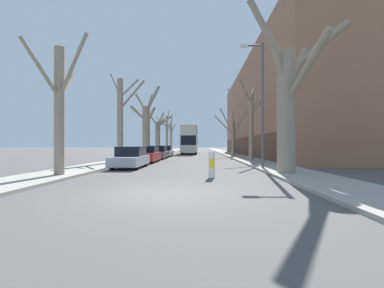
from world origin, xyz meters
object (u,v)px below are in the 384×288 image
(street_tree_right_1, at_px, (251,122))
(parked_car_0, at_px, (131,158))
(street_tree_left_5, at_px, (171,136))
(street_tree_left_4, at_px, (167,132))
(double_decker_bus, at_px, (190,139))
(street_tree_right_0, at_px, (288,100))
(street_tree_left_3, at_px, (158,134))
(traffic_bollard, at_px, (212,164))
(street_tree_left_0, at_px, (60,107))
(parked_car_1, at_px, (147,155))
(lamp_post, at_px, (261,98))
(street_tree_right_2, at_px, (232,134))
(street_tree_left_1, at_px, (121,116))
(parked_car_3, at_px, (165,151))
(street_tree_left_2, at_px, (146,126))
(parked_car_2, at_px, (158,153))

(street_tree_right_1, relative_size, parked_car_0, 1.77)
(street_tree_left_5, bearing_deg, parked_car_0, -87.09)
(street_tree_right_1, bearing_deg, street_tree_left_4, 111.75)
(double_decker_bus, bearing_deg, street_tree_right_0, -78.98)
(street_tree_left_3, distance_m, traffic_bollard, 29.17)
(street_tree_left_0, xyz_separation_m, street_tree_left_4, (-0.10, 38.14, 0.76))
(traffic_bollard, bearing_deg, parked_car_1, 116.28)
(lamp_post, bearing_deg, street_tree_right_2, 88.38)
(street_tree_left_4, bearing_deg, traffic_bollard, -79.66)
(street_tree_left_5, bearing_deg, street_tree_left_4, -89.16)
(street_tree_right_0, bearing_deg, street_tree_left_3, 111.53)
(street_tree_left_5, height_order, street_tree_right_0, street_tree_left_5)
(street_tree_right_2, distance_m, traffic_bollard, 21.67)
(parked_car_1, relative_size, traffic_bollard, 3.76)
(street_tree_left_3, bearing_deg, street_tree_left_1, -90.08)
(street_tree_left_1, distance_m, street_tree_left_3, 18.78)
(street_tree_left_1, relative_size, parked_car_3, 1.90)
(street_tree_left_1, bearing_deg, street_tree_left_5, 90.08)
(street_tree_left_4, distance_m, parked_car_1, 28.31)
(street_tree_left_2, distance_m, parked_car_0, 14.72)
(parked_car_0, bearing_deg, street_tree_left_2, 97.93)
(street_tree_left_4, relative_size, traffic_bollard, 7.11)
(street_tree_left_1, xyz_separation_m, traffic_bollard, (7.02, -9.43, -3.22))
(street_tree_left_5, height_order, traffic_bollard, street_tree_left_5)
(parked_car_0, bearing_deg, double_decker_bus, 84.09)
(street_tree_left_4, bearing_deg, double_decker_bus, -54.49)
(parked_car_1, xyz_separation_m, traffic_bollard, (4.95, -10.02, -0.05))
(street_tree_right_2, relative_size, parked_car_0, 1.53)
(street_tree_left_3, height_order, street_tree_right_2, street_tree_left_3)
(parked_car_3, relative_size, lamp_post, 0.54)
(street_tree_left_5, relative_size, parked_car_0, 2.06)
(street_tree_left_1, relative_size, parked_car_1, 1.76)
(street_tree_right_0, xyz_separation_m, parked_car_1, (-8.66, 8.95, -2.98))
(parked_car_0, relative_size, parked_car_2, 1.00)
(street_tree_right_0, distance_m, double_decker_bus, 30.92)
(street_tree_left_5, xyz_separation_m, parked_car_1, (2.12, -36.41, -2.92))
(street_tree_right_0, bearing_deg, street_tree_left_4, 106.07)
(street_tree_right_1, xyz_separation_m, lamp_post, (-0.76, -6.86, 0.80))
(traffic_bollard, bearing_deg, street_tree_left_4, 100.34)
(street_tree_right_2, bearing_deg, lamp_post, -91.62)
(street_tree_right_1, bearing_deg, lamp_post, -96.35)
(street_tree_left_4, bearing_deg, street_tree_left_3, -90.27)
(street_tree_right_1, xyz_separation_m, double_decker_bus, (-6.09, 20.51, -0.95))
(street_tree_left_1, height_order, street_tree_left_5, street_tree_left_5)
(double_decker_bus, distance_m, parked_car_2, 16.32)
(parked_car_0, distance_m, parked_car_2, 10.63)
(street_tree_left_5, distance_m, parked_car_3, 26.06)
(street_tree_left_2, xyz_separation_m, parked_car_2, (1.98, -3.63, -3.10))
(parked_car_2, relative_size, traffic_bollard, 3.38)
(street_tree_right_0, xyz_separation_m, double_decker_bus, (-5.91, 30.33, -1.11))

